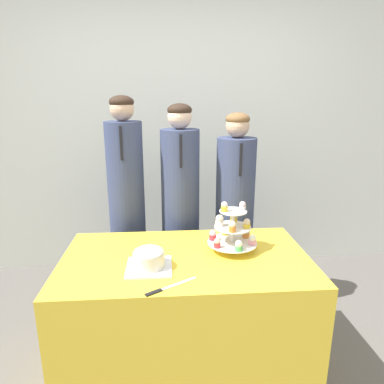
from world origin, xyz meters
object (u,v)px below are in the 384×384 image
(student_1, at_px, (181,219))
(student_2, at_px, (234,222))
(round_cake, at_px, (149,258))
(cupcake_stand, at_px, (232,230))
(cake_knife, at_px, (163,289))
(student_0, at_px, (128,216))

(student_1, distance_m, student_2, 0.40)
(round_cake, bearing_deg, student_1, 75.07)
(student_2, bearing_deg, cupcake_stand, -102.72)
(student_1, bearing_deg, round_cake, -104.93)
(round_cake, height_order, student_1, student_1)
(cake_knife, height_order, student_0, student_0)
(student_0, bearing_deg, student_1, 0.00)
(cupcake_stand, bearing_deg, cake_knife, -134.88)
(cupcake_stand, relative_size, student_0, 0.18)
(cake_knife, bearing_deg, cupcake_stand, 13.82)
(student_2, bearing_deg, cake_knife, -118.56)
(student_0, bearing_deg, cupcake_stand, -40.66)
(round_cake, height_order, student_0, student_0)
(cupcake_stand, height_order, student_2, student_2)
(cupcake_stand, distance_m, student_2, 0.60)
(cake_knife, relative_size, student_1, 0.16)
(round_cake, distance_m, cupcake_stand, 0.50)
(cupcake_stand, xyz_separation_m, student_1, (-0.27, 0.56, -0.13))
(round_cake, relative_size, student_0, 0.14)
(student_0, height_order, student_2, student_0)
(cake_knife, xyz_separation_m, cupcake_stand, (0.39, 0.40, 0.12))
(round_cake, relative_size, student_2, 0.15)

